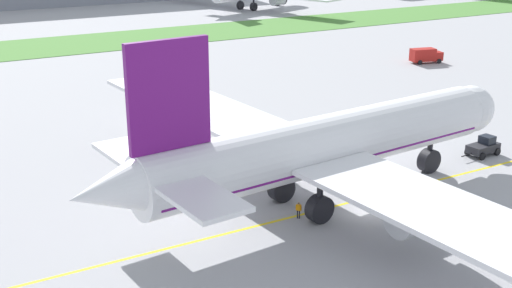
% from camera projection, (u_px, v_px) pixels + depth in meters
% --- Properties ---
extents(ground_plane, '(600.00, 600.00, 0.00)m').
position_uv_depth(ground_plane, '(367.00, 212.00, 62.64)').
color(ground_plane, '#9E9EA3').
rests_on(ground_plane, ground).
extents(apron_taxi_line, '(280.00, 0.36, 0.01)m').
position_uv_depth(apron_taxi_line, '(350.00, 202.00, 64.83)').
color(apron_taxi_line, yellow).
rests_on(apron_taxi_line, ground).
extents(grass_median_strip, '(320.00, 24.00, 0.10)m').
position_uv_depth(grass_median_strip, '(77.00, 44.00, 146.06)').
color(grass_median_strip, '#4C8438').
rests_on(grass_median_strip, ground).
extents(airliner_foreground, '(48.93, 76.63, 17.80)m').
position_uv_depth(airliner_foreground, '(322.00, 146.00, 62.32)').
color(airliner_foreground, white).
rests_on(airliner_foreground, ground).
extents(pushback_tug, '(5.92, 2.66, 2.28)m').
position_uv_depth(pushback_tug, '(484.00, 147.00, 77.49)').
color(pushback_tug, '#26262B').
rests_on(pushback_tug, ground).
extents(ground_crew_wingwalker_port, '(0.46, 0.48, 1.63)m').
position_uv_depth(ground_crew_wingwalker_port, '(299.00, 209.00, 61.08)').
color(ground_crew_wingwalker_port, black).
rests_on(ground_crew_wingwalker_port, ground).
extents(service_truck_baggage_loader, '(6.56, 3.66, 2.82)m').
position_uv_depth(service_truck_baggage_loader, '(426.00, 55.00, 126.68)').
color(service_truck_baggage_loader, '#B21E19').
rests_on(service_truck_baggage_loader, ground).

